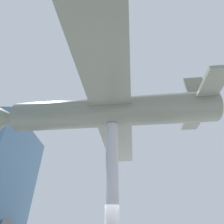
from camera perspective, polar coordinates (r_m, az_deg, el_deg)
support_pylon_central at (r=8.36m, az=0.00°, el=-23.52°), size 0.60×0.60×6.34m
suspended_airplane at (r=9.93m, az=-1.45°, el=-0.02°), size 17.23×12.97×2.94m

